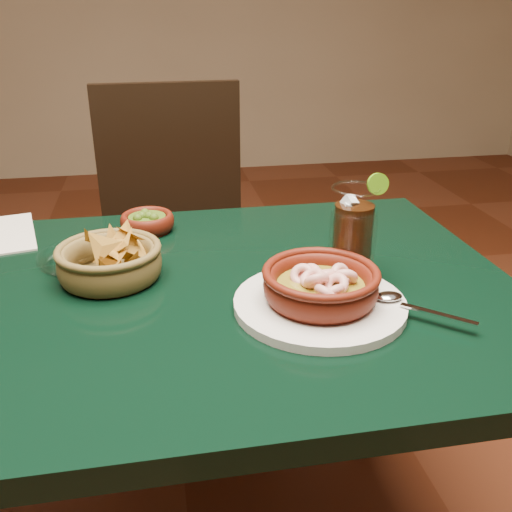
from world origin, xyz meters
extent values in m
cube|color=black|center=(0.00, 0.00, 0.73)|extent=(1.20, 0.80, 0.04)
cylinder|color=black|center=(0.54, 0.34, 0.35)|extent=(0.06, 0.06, 0.71)
cube|color=black|center=(0.04, 0.64, 0.49)|extent=(0.47, 0.47, 0.04)
cylinder|color=black|center=(-0.15, 0.44, 0.25)|extent=(0.04, 0.04, 0.49)
cylinder|color=black|center=(0.24, 0.45, 0.25)|extent=(0.04, 0.04, 0.49)
cylinder|color=black|center=(-0.17, 0.83, 0.25)|extent=(0.04, 0.04, 0.49)
cylinder|color=black|center=(0.23, 0.84, 0.25)|extent=(0.04, 0.04, 0.49)
cube|color=black|center=(0.03, 0.85, 0.75)|extent=(0.44, 0.05, 0.48)
cylinder|color=silver|center=(0.23, -0.11, 0.76)|extent=(0.28, 0.28, 0.01)
cylinder|color=#491208|center=(0.23, -0.11, 0.77)|extent=(0.16, 0.16, 0.01)
torus|color=#491208|center=(0.23, -0.11, 0.79)|extent=(0.21, 0.21, 0.04)
torus|color=#491208|center=(0.23, -0.11, 0.81)|extent=(0.19, 0.19, 0.01)
cylinder|color=brown|center=(0.23, -0.11, 0.79)|extent=(0.14, 0.14, 0.01)
torus|color=beige|center=(0.27, -0.11, 0.80)|extent=(0.05, 0.04, 0.05)
torus|color=beige|center=(0.27, -0.09, 0.80)|extent=(0.05, 0.05, 0.04)
torus|color=beige|center=(0.24, -0.09, 0.80)|extent=(0.05, 0.05, 0.04)
torus|color=beige|center=(0.22, -0.09, 0.80)|extent=(0.05, 0.06, 0.05)
torus|color=beige|center=(0.20, -0.09, 0.80)|extent=(0.05, 0.05, 0.05)
torus|color=beige|center=(0.21, -0.11, 0.81)|extent=(0.06, 0.06, 0.04)
torus|color=beige|center=(0.22, -0.12, 0.81)|extent=(0.04, 0.04, 0.04)
torus|color=beige|center=(0.22, -0.16, 0.80)|extent=(0.05, 0.05, 0.05)
torus|color=beige|center=(0.23, -0.16, 0.80)|extent=(0.05, 0.04, 0.05)
torus|color=beige|center=(0.25, -0.13, 0.80)|extent=(0.06, 0.06, 0.04)
cube|color=silver|center=(0.39, -0.19, 0.77)|extent=(0.09, 0.09, 0.00)
ellipsoid|color=silver|center=(0.34, -0.13, 0.77)|extent=(0.04, 0.03, 0.01)
cylinder|color=brown|center=(-0.11, 0.06, 0.75)|extent=(0.16, 0.16, 0.01)
torus|color=brown|center=(-0.11, 0.06, 0.78)|extent=(0.22, 0.22, 0.06)
torus|color=brown|center=(-0.11, 0.06, 0.81)|extent=(0.18, 0.18, 0.01)
cone|color=#B7812A|center=(-0.10, 0.06, 0.81)|extent=(0.07, 0.09, 0.05)
cone|color=#B7812A|center=(-0.09, 0.09, 0.80)|extent=(0.08, 0.06, 0.09)
cone|color=#B7812A|center=(-0.11, 0.08, 0.79)|extent=(0.09, 0.07, 0.06)
cone|color=#B7812A|center=(-0.11, 0.02, 0.78)|extent=(0.07, 0.07, 0.09)
cone|color=#B7812A|center=(-0.11, 0.03, 0.83)|extent=(0.10, 0.04, 0.09)
cone|color=#B7812A|center=(-0.11, 0.06, 0.81)|extent=(0.09, 0.05, 0.08)
cone|color=#B7812A|center=(-0.08, 0.08, 0.82)|extent=(0.07, 0.05, 0.08)
cone|color=#B7812A|center=(-0.11, 0.07, 0.80)|extent=(0.08, 0.03, 0.08)
cone|color=#B7812A|center=(-0.11, 0.04, 0.78)|extent=(0.08, 0.05, 0.09)
cone|color=#B7812A|center=(-0.13, 0.08, 0.82)|extent=(0.07, 0.08, 0.06)
cone|color=#B7812A|center=(-0.07, 0.03, 0.79)|extent=(0.08, 0.07, 0.07)
cone|color=#B7812A|center=(-0.06, 0.08, 0.80)|extent=(0.06, 0.08, 0.06)
cone|color=#B7812A|center=(-0.09, 0.05, 0.79)|extent=(0.05, 0.08, 0.07)
cone|color=#B7812A|center=(-0.07, 0.10, 0.78)|extent=(0.08, 0.05, 0.08)
cone|color=#B7812A|center=(-0.10, 0.09, 0.81)|extent=(0.06, 0.07, 0.07)
cone|color=#B7812A|center=(-0.08, 0.07, 0.82)|extent=(0.06, 0.10, 0.08)
cone|color=#B7812A|center=(-0.13, 0.09, 0.81)|extent=(0.06, 0.09, 0.07)
cone|color=#B7812A|center=(-0.10, 0.09, 0.79)|extent=(0.03, 0.07, 0.07)
cone|color=#B7812A|center=(-0.07, 0.09, 0.82)|extent=(0.08, 0.07, 0.06)
cone|color=#B7812A|center=(-0.10, 0.09, 0.79)|extent=(0.07, 0.02, 0.07)
cylinder|color=#491208|center=(-0.04, 0.29, 0.75)|extent=(0.10, 0.10, 0.01)
torus|color=#491208|center=(-0.04, 0.29, 0.77)|extent=(0.13, 0.13, 0.04)
cylinder|color=#2C490E|center=(-0.04, 0.29, 0.78)|extent=(0.08, 0.08, 0.01)
sphere|color=#2C490E|center=(-0.05, 0.29, 0.79)|extent=(0.02, 0.02, 0.02)
sphere|color=#2C490E|center=(-0.03, 0.27, 0.79)|extent=(0.02, 0.02, 0.02)
sphere|color=#2C490E|center=(-0.06, 0.27, 0.79)|extent=(0.02, 0.02, 0.02)
sphere|color=#2C490E|center=(-0.05, 0.30, 0.79)|extent=(0.02, 0.02, 0.02)
sphere|color=#2C490E|center=(-0.04, 0.28, 0.79)|extent=(0.02, 0.02, 0.02)
cylinder|color=white|center=(0.31, -0.02, 0.75)|extent=(0.08, 0.08, 0.01)
torus|color=white|center=(0.31, -0.02, 0.84)|extent=(0.17, 0.17, 0.09)
cylinder|color=black|center=(0.31, -0.02, 0.82)|extent=(0.07, 0.07, 0.14)
cube|color=silver|center=(0.30, -0.01, 0.89)|extent=(0.03, 0.03, 0.03)
cube|color=silver|center=(0.30, -0.02, 0.88)|extent=(0.03, 0.02, 0.03)
cube|color=silver|center=(0.30, -0.03, 0.86)|extent=(0.03, 0.03, 0.03)
torus|color=white|center=(0.31, -0.02, 0.92)|extent=(0.08, 0.08, 0.00)
cylinder|color=#549612|center=(0.35, -0.02, 0.92)|extent=(0.04, 0.01, 0.04)
cylinder|color=white|center=(-0.19, 0.13, 0.75)|extent=(0.10, 0.10, 0.01)
torus|color=white|center=(-0.19, 0.13, 0.77)|extent=(0.13, 0.13, 0.03)
camera|label=1|loc=(-0.02, -0.88, 1.20)|focal=40.00mm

